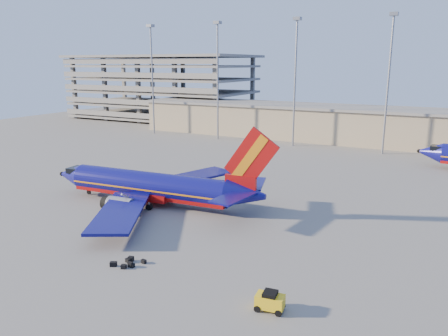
% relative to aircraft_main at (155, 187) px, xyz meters
% --- Properties ---
extents(ground, '(220.00, 220.00, 0.00)m').
position_rel_aircraft_main_xyz_m(ground, '(7.14, 4.45, -2.45)').
color(ground, slate).
rests_on(ground, ground).
extents(terminal_building, '(122.00, 16.00, 8.50)m').
position_rel_aircraft_main_xyz_m(terminal_building, '(17.14, 62.45, 1.86)').
color(terminal_building, gray).
rests_on(terminal_building, ground).
extents(parking_garage, '(62.00, 32.00, 21.40)m').
position_rel_aircraft_main_xyz_m(parking_garage, '(-54.86, 78.50, 9.28)').
color(parking_garage, slate).
rests_on(parking_garage, ground).
extents(light_mast_row, '(101.60, 1.60, 28.65)m').
position_rel_aircraft_main_xyz_m(light_mast_row, '(12.14, 50.45, 15.10)').
color(light_mast_row, gray).
rests_on(light_mast_row, ground).
extents(aircraft_main, '(33.90, 32.52, 11.48)m').
position_rel_aircraft_main_xyz_m(aircraft_main, '(0.00, 0.00, 0.00)').
color(aircraft_main, '#0E0D65').
rests_on(aircraft_main, ground).
extents(baggage_tug, '(2.35, 1.58, 1.59)m').
position_rel_aircraft_main_xyz_m(baggage_tug, '(23.90, -17.36, -1.62)').
color(baggage_tug, yellow).
rests_on(baggage_tug, ground).
extents(luggage_pile, '(2.77, 2.39, 0.51)m').
position_rel_aircraft_main_xyz_m(luggage_pile, '(8.92, -16.41, -2.24)').
color(luggage_pile, black).
rests_on(luggage_pile, ground).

